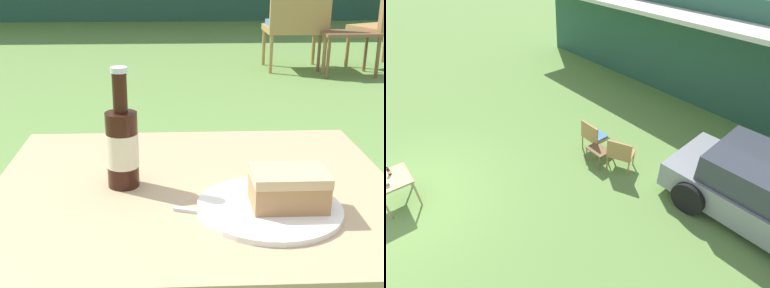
{
  "view_description": "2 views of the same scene",
  "coord_description": "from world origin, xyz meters",
  "views": [
    {
      "loc": [
        -0.05,
        -0.94,
        1.12
      ],
      "look_at": [
        0.0,
        0.1,
        0.75
      ],
      "focal_mm": 50.0,
      "sensor_mm": 36.0,
      "label": 1
    },
    {
      "loc": [
        5.84,
        0.07,
        4.84
      ],
      "look_at": [
        1.72,
        3.48,
        0.9
      ],
      "focal_mm": 28.0,
      "sensor_mm": 36.0,
      "label": 2
    }
  ],
  "objects": [
    {
      "name": "cake_on_plate",
      "position": [
        0.14,
        -0.11,
        0.72
      ],
      "size": [
        0.25,
        0.25,
        0.07
      ],
      "color": "white",
      "rests_on": "patio_table"
    },
    {
      "name": "wicker_chair_cushioned",
      "position": [
        1.24,
        4.4,
        0.48
      ],
      "size": [
        0.59,
        0.47,
        0.85
      ],
      "rotation": [
        0.0,
        0.0,
        3.14
      ],
      "color": "#B2844C",
      "rests_on": "ground_plane"
    },
    {
      "name": "cola_bottle_near",
      "position": [
        -0.14,
        0.01,
        0.78
      ],
      "size": [
        0.06,
        0.06,
        0.23
      ],
      "color": "black",
      "rests_on": "patio_table"
    },
    {
      "name": "fork",
      "position": [
        0.05,
        -0.13,
        0.7
      ],
      "size": [
        0.18,
        0.07,
        0.01
      ],
      "color": "silver",
      "rests_on": "patio_table"
    },
    {
      "name": "patio_table",
      "position": [
        0.0,
        0.0,
        0.62
      ],
      "size": [
        0.77,
        0.66,
        0.7
      ],
      "color": "tan",
      "rests_on": "ground_plane"
    },
    {
      "name": "garden_side_table",
      "position": [
        1.69,
        4.14,
        0.36
      ],
      "size": [
        0.52,
        0.37,
        0.42
      ],
      "color": "brown",
      "rests_on": "ground_plane"
    }
  ]
}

